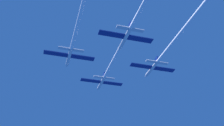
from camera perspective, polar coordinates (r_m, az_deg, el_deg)
name	(u,v)px	position (r m, az deg, el deg)	size (l,w,h in m)	color
jet_lead	(110,66)	(104.66, -0.37, -0.62)	(18.51, 54.63, 3.07)	silver
jet_left_wing	(76,32)	(86.90, -7.78, 6.62)	(18.51, 55.07, 3.07)	silver
jet_right_wing	(169,47)	(95.63, 12.13, 3.37)	(18.51, 55.66, 3.07)	silver
jet_slot	(140,11)	(78.85, 6.00, 11.10)	(18.51, 51.47, 3.07)	silver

